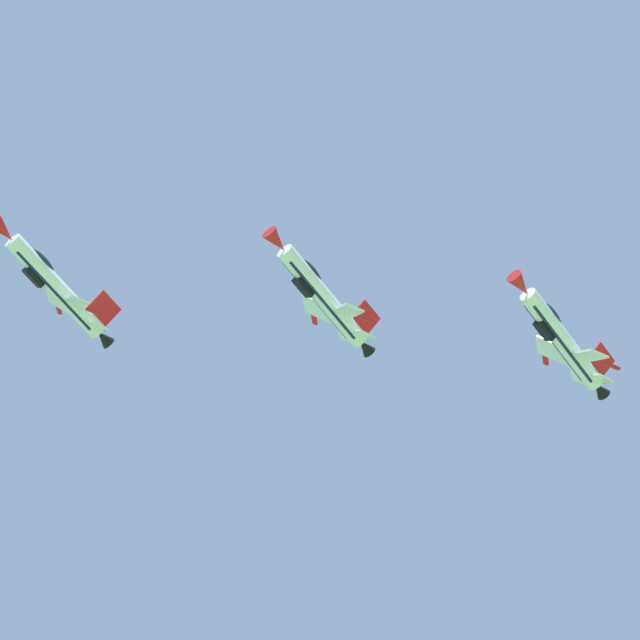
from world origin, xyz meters
name	(u,v)px	position (x,y,z in m)	size (l,w,h in m)	color
fighter_jet_lead	(54,285)	(-43.96, 47.15, 119.88)	(7.87, 15.51, 7.94)	white
fighter_jet_left_wing	(321,294)	(-20.87, 56.02, 120.91)	(8.01, 15.51, 7.70)	white
fighter_jet_right_wing	(561,338)	(-0.55, 65.70, 118.33)	(7.88, 15.51, 7.93)	white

